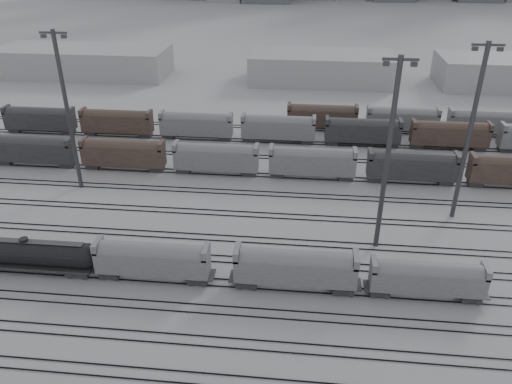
# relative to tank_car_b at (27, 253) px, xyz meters

# --- Properties ---
(ground) EXTENTS (900.00, 900.00, 0.00)m
(ground) POSITION_rel_tank_car_b_xyz_m (27.84, -1.00, -2.72)
(ground) COLOR #AFAFB4
(ground) RESTS_ON ground
(tracks) EXTENTS (220.00, 71.50, 0.16)m
(tracks) POSITION_rel_tank_car_b_xyz_m (27.84, 16.50, -2.64)
(tracks) COLOR black
(tracks) RESTS_ON ground
(tank_car_b) EXTENTS (19.03, 3.17, 4.70)m
(tank_car_b) POSITION_rel_tank_car_b_xyz_m (0.00, 0.00, 0.00)
(tank_car_b) COLOR #232326
(tank_car_b) RESTS_ON ground
(hopper_car_a) EXTENTS (14.22, 2.83, 5.09)m
(hopper_car_a) POSITION_rel_tank_car_b_xyz_m (16.35, 0.00, 0.42)
(hopper_car_a) COLOR #232326
(hopper_car_a) RESTS_ON ground
(hopper_car_b) EXTENTS (14.77, 2.93, 5.28)m
(hopper_car_b) POSITION_rel_tank_car_b_xyz_m (33.98, 0.00, 0.54)
(hopper_car_b) COLOR #232326
(hopper_car_b) RESTS_ON ground
(hopper_car_c) EXTENTS (13.30, 2.64, 4.76)m
(hopper_car_c) POSITION_rel_tank_car_b_xyz_m (49.50, 0.00, 0.22)
(hopper_car_c) COLOR #232326
(hopper_car_c) RESTS_ON ground
(light_mast_b) EXTENTS (4.17, 0.67, 26.08)m
(light_mast_b) POSITION_rel_tank_car_b_xyz_m (-3.25, 23.28, 11.12)
(light_mast_b) COLOR #3B3B3D
(light_mast_b) RESTS_ON ground
(light_mast_c) EXTENTS (4.21, 0.67, 26.30)m
(light_mast_c) POSITION_rel_tank_car_b_xyz_m (44.91, 10.54, 11.23)
(light_mast_c) COLOR #3B3B3D
(light_mast_c) RESTS_ON ground
(light_mast_d) EXTENTS (4.21, 0.67, 26.33)m
(light_mast_d) POSITION_rel_tank_car_b_xyz_m (57.41, 19.85, 11.24)
(light_mast_d) COLOR #3B3B3D
(light_mast_d) RESTS_ON ground
(bg_string_near) EXTENTS (151.00, 3.00, 5.60)m
(bg_string_near) POSITION_rel_tank_car_b_xyz_m (35.84, 31.00, 0.08)
(bg_string_near) COLOR slate
(bg_string_near) RESTS_ON ground
(bg_string_mid) EXTENTS (151.00, 3.00, 5.60)m
(bg_string_mid) POSITION_rel_tank_car_b_xyz_m (45.84, 47.00, 0.08)
(bg_string_mid) COLOR #232326
(bg_string_mid) RESTS_ON ground
(bg_string_far) EXTENTS (66.00, 3.00, 5.60)m
(bg_string_far) POSITION_rel_tank_car_b_xyz_m (63.34, 55.00, 0.08)
(bg_string_far) COLOR #4E3A31
(bg_string_far) RESTS_ON ground
(warehouse_left) EXTENTS (50.00, 18.00, 8.00)m
(warehouse_left) POSITION_rel_tank_car_b_xyz_m (-32.16, 94.00, 1.28)
(warehouse_left) COLOR #A4A4A7
(warehouse_left) RESTS_ON ground
(warehouse_mid) EXTENTS (40.00, 18.00, 8.00)m
(warehouse_mid) POSITION_rel_tank_car_b_xyz_m (37.84, 94.00, 1.28)
(warehouse_mid) COLOR #A4A4A7
(warehouse_mid) RESTS_ON ground
(warehouse_right) EXTENTS (35.00, 18.00, 8.00)m
(warehouse_right) POSITION_rel_tank_car_b_xyz_m (87.84, 94.00, 1.28)
(warehouse_right) COLOR #A4A4A7
(warehouse_right) RESTS_ON ground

